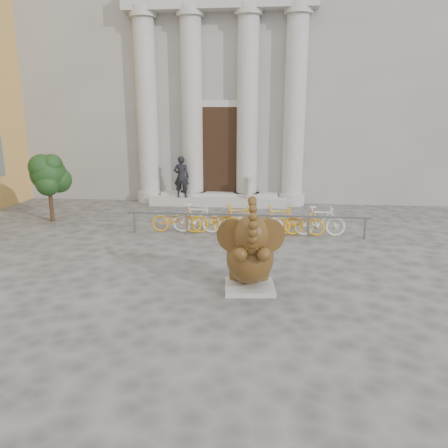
# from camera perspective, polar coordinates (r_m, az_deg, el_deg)

# --- Properties ---
(ground) EXTENTS (80.00, 80.00, 0.00)m
(ground) POSITION_cam_1_polar(r_m,az_deg,el_deg) (10.49, -6.60, -7.96)
(ground) COLOR #474442
(ground) RESTS_ON ground
(classical_building) EXTENTS (22.00, 10.70, 12.00)m
(classical_building) POSITION_cam_1_polar(r_m,az_deg,el_deg) (24.58, 0.82, 19.06)
(classical_building) COLOR gray
(classical_building) RESTS_ON ground
(entrance_steps) EXTENTS (6.00, 1.20, 0.36)m
(entrance_steps) POSITION_cam_1_polar(r_m,az_deg,el_deg) (19.37, -0.69, 3.08)
(entrance_steps) COLOR #A8A59E
(entrance_steps) RESTS_ON ground
(elephant_statue) EXTENTS (1.51, 1.72, 2.26)m
(elephant_statue) POSITION_cam_1_polar(r_m,az_deg,el_deg) (9.90, 3.45, -4.21)
(elephant_statue) COLOR #A8A59E
(elephant_statue) RESTS_ON ground
(bike_rack) EXTENTS (8.00, 0.53, 1.00)m
(bike_rack) POSITION_cam_1_polar(r_m,az_deg,el_deg) (14.60, 2.98, 0.60)
(bike_rack) COLOR slate
(bike_rack) RESTS_ON ground
(tree) EXTENTS (1.46, 1.33, 2.53)m
(tree) POSITION_cam_1_polar(r_m,az_deg,el_deg) (17.28, -21.92, 5.99)
(tree) COLOR #332114
(tree) RESTS_ON ground
(pedestrian) EXTENTS (0.68, 0.46, 1.81)m
(pedestrian) POSITION_cam_1_polar(r_m,az_deg,el_deg) (19.12, -5.59, 6.16)
(pedestrian) COLOR black
(pedestrian) RESTS_ON entrance_steps
(balustrade_post) EXTENTS (0.38, 0.38, 0.94)m
(balustrade_post) POSITION_cam_1_polar(r_m,az_deg,el_deg) (18.86, 3.36, 4.64)
(balustrade_post) COLOR #A8A59E
(balustrade_post) RESTS_ON entrance_steps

